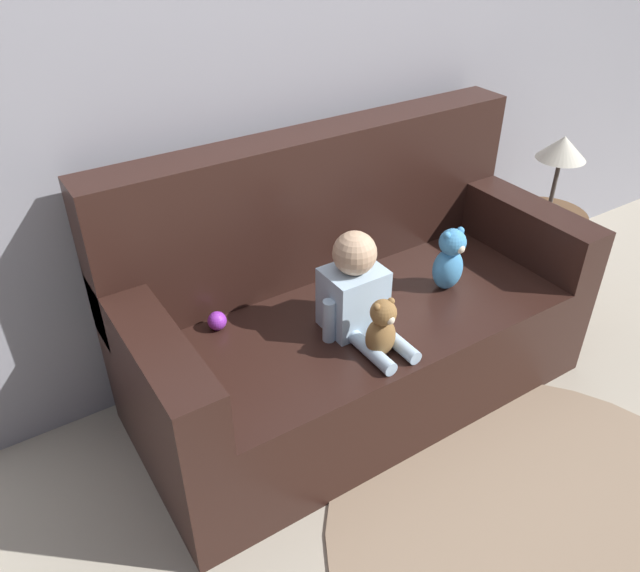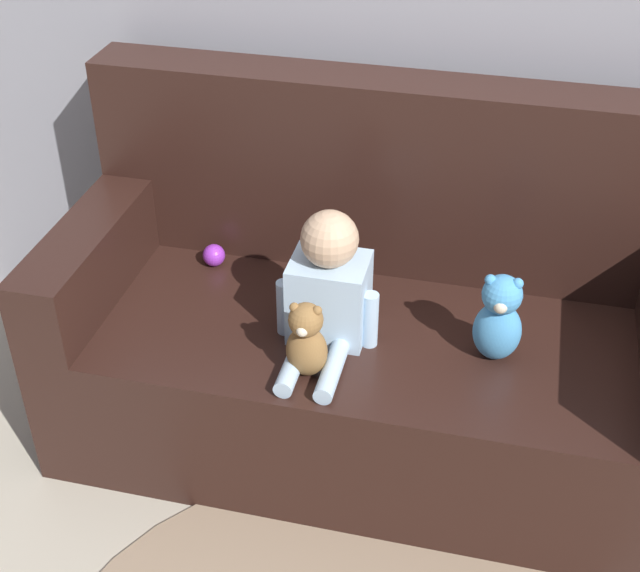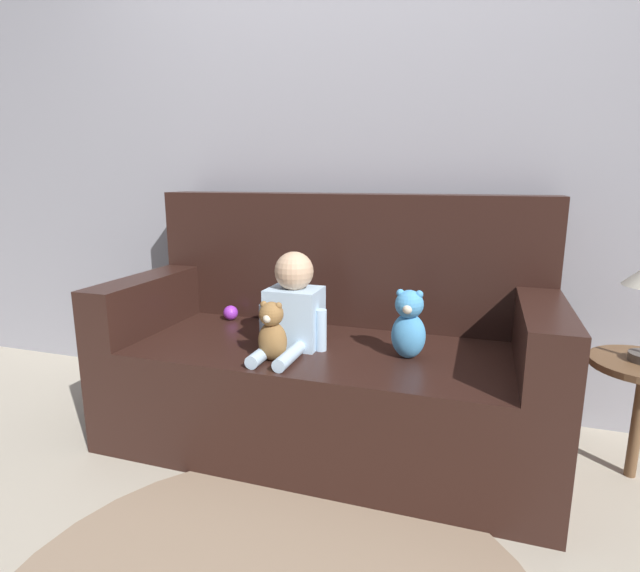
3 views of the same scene
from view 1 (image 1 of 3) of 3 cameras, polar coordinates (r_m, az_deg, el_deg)
The scene contains 9 objects.
ground_plane at distance 2.64m, azimuth 3.41°, elevation -9.49°, with size 12.00×12.00×0.00m, color #B7AD99.
wall_back at distance 2.38m, azimuth -2.84°, elevation 21.47°, with size 8.00×0.05×2.60m.
couch at distance 2.46m, azimuth 2.77°, elevation -2.60°, with size 1.77×0.81×1.02m.
person_baby at distance 2.16m, azimuth 3.31°, elevation -0.46°, with size 0.28×0.38×0.38m.
teddy_bear_brown at distance 2.07m, azimuth 5.65°, elevation -3.88°, with size 0.11×0.10×0.22m.
plush_toy_side at distance 2.43m, azimuth 11.75°, elevation 2.38°, with size 0.13×0.12×0.26m.
toy_ball at distance 2.25m, azimuth -9.39°, elevation -3.16°, with size 0.07×0.07×0.07m.
floor_rug at distance 2.31m, azimuth 20.60°, elevation -20.78°, with size 1.48×1.48×0.01m.
side_table at distance 3.10m, azimuth 20.65°, elevation 8.73°, with size 0.37×0.37×0.83m.
Camera 1 is at (-1.17, -1.53, 1.81)m, focal length 35.00 mm.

